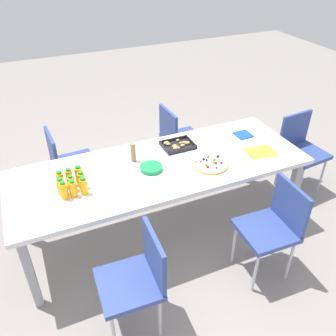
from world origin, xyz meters
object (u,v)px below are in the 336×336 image
at_px(chair_far_left, 67,161).
at_px(snack_tray, 177,145).
at_px(juice_bottle_8, 79,175).
at_px(paper_folder, 261,152).
at_px(chair_near_right, 274,223).
at_px(juice_bottle_1, 73,189).
at_px(juice_bottle_5, 82,180).
at_px(napkin_stack, 243,135).
at_px(chair_near_left, 138,276).
at_px(chair_end, 300,146).
at_px(juice_bottle_2, 84,186).
at_px(fruit_pizza, 210,163).
at_px(juice_bottle_3, 61,186).
at_px(cardboard_tube, 133,152).
at_px(juice_bottle_6, 60,180).
at_px(juice_bottle_7, 69,177).
at_px(party_table, 161,171).
at_px(juice_bottle_0, 64,191).
at_px(chair_far_right, 178,136).
at_px(plate_stack, 151,168).
at_px(juice_bottle_4, 71,183).

xyz_separation_m(chair_far_left, snack_tray, (0.93, -0.55, 0.25)).
distance_m(juice_bottle_8, paper_folder, 1.58).
xyz_separation_m(chair_near_right, juice_bottle_1, (-1.38, 0.65, 0.31)).
bearing_deg(snack_tray, juice_bottle_5, -164.19).
relative_size(juice_bottle_5, napkin_stack, 0.97).
bearing_deg(snack_tray, juice_bottle_1, -161.44).
bearing_deg(juice_bottle_1, juice_bottle_5, 43.12).
bearing_deg(chair_near_left, chair_end, -64.50).
height_order(juice_bottle_2, fruit_pizza, juice_bottle_2).
bearing_deg(juice_bottle_3, cardboard_tube, 17.80).
bearing_deg(fruit_pizza, paper_folder, -0.29).
xyz_separation_m(chair_far_left, juice_bottle_6, (-0.14, -0.74, 0.31)).
bearing_deg(chair_near_left, juice_bottle_7, 18.42).
bearing_deg(chair_near_right, snack_tray, 22.77).
relative_size(juice_bottle_2, napkin_stack, 0.96).
relative_size(juice_bottle_7, fruit_pizza, 0.48).
height_order(party_table, juice_bottle_3, juice_bottle_3).
relative_size(juice_bottle_0, juice_bottle_1, 1.04).
xyz_separation_m(juice_bottle_7, fruit_pizza, (1.13, -0.19, -0.06)).
relative_size(juice_bottle_0, napkin_stack, 0.98).
relative_size(chair_far_right, napkin_stack, 5.53).
bearing_deg(juice_bottle_0, cardboard_tube, 23.44).
bearing_deg(juice_bottle_2, napkin_stack, 10.04).
distance_m(party_table, plate_stack, 0.12).
distance_m(chair_far_right, juice_bottle_0, 1.65).
bearing_deg(cardboard_tube, plate_stack, -64.15).
xyz_separation_m(chair_far_right, chair_far_left, (-1.20, -0.03, 0.00)).
bearing_deg(juice_bottle_0, chair_end, 4.54).
height_order(juice_bottle_8, snack_tray, juice_bottle_8).
height_order(chair_far_right, juice_bottle_1, juice_bottle_1).
bearing_deg(chair_far_left, juice_bottle_6, -14.26).
distance_m(juice_bottle_7, napkin_stack, 1.68).
distance_m(party_table, chair_far_right, 0.97).
distance_m(juice_bottle_4, paper_folder, 1.65).
bearing_deg(plate_stack, juice_bottle_6, 175.57).
relative_size(juice_bottle_8, cardboard_tube, 0.88).
xyz_separation_m(party_table, juice_bottle_7, (-0.75, 0.03, 0.13)).
height_order(juice_bottle_1, snack_tray, juice_bottle_1).
bearing_deg(juice_bottle_3, plate_stack, 1.65).
bearing_deg(party_table, paper_folder, -10.15).
bearing_deg(napkin_stack, chair_near_right, -107.84).
height_order(juice_bottle_5, napkin_stack, juice_bottle_5).
bearing_deg(paper_folder, juice_bottle_0, 178.53).
bearing_deg(juice_bottle_3, chair_far_left, 79.53).
relative_size(napkin_stack, paper_folder, 0.58).
xyz_separation_m(chair_near_left, fruit_pizza, (0.89, 0.66, 0.25)).
bearing_deg(party_table, juice_bottle_5, -176.43).
height_order(cardboard_tube, paper_folder, cardboard_tube).
distance_m(juice_bottle_8, snack_tray, 0.95).
bearing_deg(juice_bottle_1, juice_bottle_6, 114.59).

